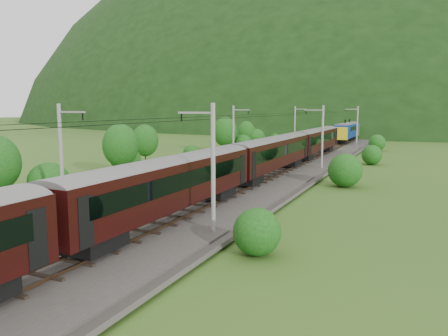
% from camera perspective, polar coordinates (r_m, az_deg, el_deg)
% --- Properties ---
extents(ground, '(600.00, 600.00, 0.00)m').
position_cam_1_polar(ground, '(30.95, -11.87, -7.28)').
color(ground, '#305219').
rests_on(ground, ground).
extents(railbed, '(14.00, 220.00, 0.30)m').
position_cam_1_polar(railbed, '(39.18, -3.18, -3.69)').
color(railbed, '#38332D').
rests_on(railbed, ground).
extents(track_left, '(2.40, 220.00, 0.27)m').
position_cam_1_polar(track_left, '(40.29, -6.21, -3.08)').
color(track_left, brown).
rests_on(track_left, railbed).
extents(track_right, '(2.40, 220.00, 0.27)m').
position_cam_1_polar(track_right, '(38.10, 0.02, -3.67)').
color(track_right, brown).
rests_on(track_right, railbed).
extents(catenary_left, '(2.54, 192.28, 8.00)m').
position_cam_1_polar(catenary_left, '(61.00, 1.30, 4.60)').
color(catenary_left, gray).
rests_on(catenary_left, railbed).
extents(catenary_right, '(2.54, 192.28, 8.00)m').
position_cam_1_polar(catenary_right, '(57.30, 12.66, 4.19)').
color(catenary_right, gray).
rests_on(catenary_right, railbed).
extents(overhead_wires, '(4.83, 198.00, 0.03)m').
position_cam_1_polar(overhead_wires, '(38.40, -3.26, 6.52)').
color(overhead_wires, black).
rests_on(overhead_wires, ground).
extents(mountain_main, '(504.00, 360.00, 244.00)m').
position_cam_1_polar(mountain_main, '(284.65, 21.00, 5.77)').
color(mountain_main, black).
rests_on(mountain_main, ground).
extents(mountain_ridge, '(336.00, 280.00, 132.00)m').
position_cam_1_polar(mountain_ridge, '(352.18, 1.45, 6.59)').
color(mountain_ridge, black).
rests_on(mountain_ridge, ground).
extents(train, '(2.93, 161.62, 5.09)m').
position_cam_1_polar(train, '(29.39, -7.58, -1.05)').
color(train, black).
rests_on(train, ground).
extents(hazard_post_near, '(0.16, 0.16, 1.48)m').
position_cam_1_polar(hazard_post_near, '(83.49, 11.66, 2.95)').
color(hazard_post_near, red).
rests_on(hazard_post_near, railbed).
extents(hazard_post_far, '(0.17, 0.17, 1.56)m').
position_cam_1_polar(hazard_post_far, '(71.45, 9.94, 2.21)').
color(hazard_post_far, red).
rests_on(hazard_post_far, railbed).
extents(signal, '(0.28, 0.28, 2.49)m').
position_cam_1_polar(signal, '(93.93, 11.42, 3.93)').
color(signal, black).
rests_on(signal, railbed).
extents(vegetation_left, '(11.40, 141.52, 6.34)m').
position_cam_1_polar(vegetation_left, '(52.77, -13.92, 1.77)').
color(vegetation_left, '#154311').
rests_on(vegetation_left, ground).
extents(vegetation_right, '(4.89, 102.55, 3.08)m').
position_cam_1_polar(vegetation_right, '(34.71, 12.32, -3.28)').
color(vegetation_right, '#154311').
rests_on(vegetation_right, ground).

